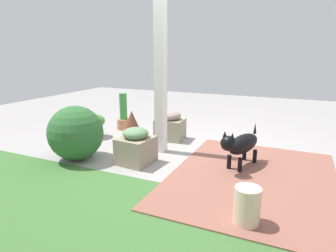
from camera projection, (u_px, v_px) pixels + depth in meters
ground_plane at (185, 154)px, 4.17m from camera, size 12.00×12.00×0.00m
brick_path at (252, 177)px, 3.37m from camera, size 1.80×2.40×0.02m
lawn_patch at (4, 237)px, 2.29m from camera, size 5.20×2.80×0.01m
porch_pillar at (161, 79)px, 4.03m from camera, size 0.14×0.14×2.10m
stone_planter_nearest at (170, 126)px, 4.81m from camera, size 0.48×0.43×0.48m
stone_planter_mid at (136, 147)px, 3.78m from camera, size 0.44×0.47×0.48m
round_shrub at (76, 133)px, 3.88m from camera, size 0.74×0.74×0.74m
terracotta_pot_tall at (124, 116)px, 5.44m from camera, size 0.25×0.25×0.68m
terracotta_pot_spiky at (132, 127)px, 4.66m from camera, size 0.28×0.28×0.52m
terracotta_pot_broad at (93, 124)px, 4.95m from camera, size 0.39×0.39×0.39m
dog at (241, 144)px, 3.59m from camera, size 0.40×0.78×0.54m
ceramic_urn at (247, 206)px, 2.43m from camera, size 0.22×0.22×0.34m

